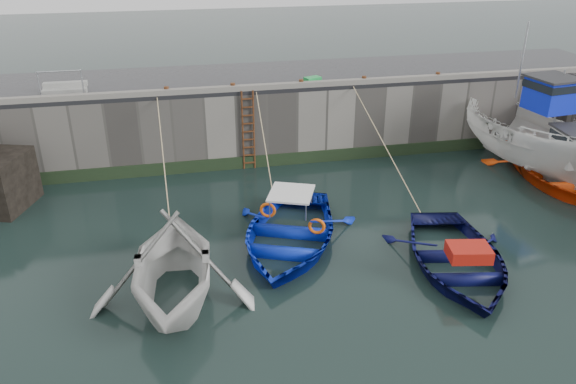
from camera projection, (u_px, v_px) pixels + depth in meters
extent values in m
plane|color=black|center=(385.00, 309.00, 14.34)|extent=(120.00, 120.00, 0.00)
cube|color=slate|center=(285.00, 111.00, 24.75)|extent=(30.00, 5.00, 3.00)
cube|color=black|center=(284.00, 75.00, 24.08)|extent=(30.00, 5.00, 0.16)
cube|color=slate|center=(297.00, 85.00, 21.92)|extent=(30.00, 0.30, 0.20)
cube|color=black|center=(297.00, 158.00, 23.04)|extent=(30.00, 0.08, 0.50)
cylinder|color=#3F1E0F|center=(243.00, 131.00, 22.00)|extent=(0.07, 0.07, 3.20)
cylinder|color=#3F1E0F|center=(254.00, 130.00, 22.09)|extent=(0.07, 0.07, 3.20)
cube|color=#3F1E0F|center=(249.00, 163.00, 22.60)|extent=(0.44, 0.06, 0.05)
cube|color=#3F1E0F|center=(249.00, 155.00, 22.46)|extent=(0.44, 0.06, 0.05)
cube|color=#3F1E0F|center=(249.00, 147.00, 22.32)|extent=(0.44, 0.06, 0.05)
cube|color=#3F1E0F|center=(249.00, 139.00, 22.18)|extent=(0.44, 0.06, 0.05)
cube|color=#3F1E0F|center=(248.00, 132.00, 22.04)|extent=(0.44, 0.06, 0.05)
cube|color=#3F1E0F|center=(248.00, 124.00, 21.90)|extent=(0.44, 0.06, 0.05)
cube|color=#3F1E0F|center=(248.00, 115.00, 21.76)|extent=(0.44, 0.06, 0.05)
cube|color=#3F1E0F|center=(248.00, 107.00, 21.62)|extent=(0.44, 0.06, 0.05)
cube|color=#3F1E0F|center=(247.00, 99.00, 21.48)|extent=(0.44, 0.06, 0.05)
imported|color=silver|center=(176.00, 298.00, 14.74)|extent=(4.90, 5.55, 2.73)
imported|color=#0C26BA|center=(288.00, 243.00, 17.35)|extent=(5.94, 6.83, 1.18)
imported|color=#0A0D40|center=(455.00, 267.00, 16.10)|extent=(4.76, 5.97, 1.11)
imported|color=silver|center=(529.00, 141.00, 22.33)|extent=(3.80, 7.90, 2.93)
cube|color=#0D20D1|center=(551.00, 95.00, 20.94)|extent=(1.58, 1.67, 1.20)
cube|color=black|center=(553.00, 85.00, 20.79)|extent=(1.65, 1.73, 0.28)
cube|color=#262628|center=(554.00, 78.00, 20.66)|extent=(1.80, 1.89, 0.08)
cylinder|color=#A5A8AD|center=(522.00, 61.00, 22.09)|extent=(0.08, 0.08, 3.00)
imported|color=#FF470D|center=(562.00, 173.00, 21.44)|extent=(5.46, 7.10, 1.36)
cylinder|color=#A5A8AD|center=(557.00, 109.00, 21.59)|extent=(0.08, 0.08, 3.00)
cube|color=green|center=(313.00, 80.00, 22.42)|extent=(0.74, 0.57, 0.28)
cylinder|color=#A5A8AD|center=(39.00, 85.00, 20.33)|extent=(0.05, 0.05, 1.00)
cylinder|color=#A5A8AD|center=(82.00, 83.00, 20.62)|extent=(0.05, 0.05, 1.00)
cylinder|color=#A5A8AD|center=(59.00, 71.00, 20.28)|extent=(1.50, 0.05, 0.05)
cube|color=gray|center=(65.00, 91.00, 21.09)|extent=(1.60, 0.35, 0.18)
cube|color=gray|center=(65.00, 84.00, 21.32)|extent=(1.60, 0.35, 0.18)
cylinder|color=#3F1E0F|center=(167.00, 90.00, 21.04)|extent=(0.18, 0.18, 0.28)
cylinder|color=#3F1E0F|center=(233.00, 87.00, 21.52)|extent=(0.18, 0.18, 0.28)
cylinder|color=#3F1E0F|center=(301.00, 83.00, 22.03)|extent=(0.18, 0.18, 0.28)
cylinder|color=#3F1E0F|center=(364.00, 80.00, 22.53)|extent=(0.18, 0.18, 0.28)
cylinder|color=#3F1E0F|center=(438.00, 76.00, 23.14)|extent=(0.18, 0.18, 0.28)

